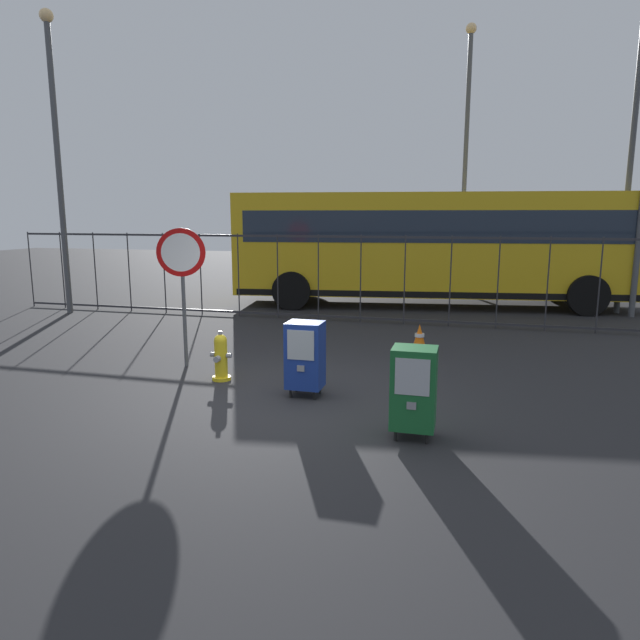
{
  "coord_description": "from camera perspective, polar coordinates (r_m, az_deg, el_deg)",
  "views": [
    {
      "loc": [
        2.42,
        -6.76,
        2.41
      ],
      "look_at": [
        0.3,
        1.2,
        0.9
      ],
      "focal_mm": 31.84,
      "sensor_mm": 36.0,
      "label": 1
    }
  ],
  "objects": [
    {
      "name": "stop_sign",
      "position": [
        9.25,
        -13.71,
        5.08
      ],
      "size": [
        0.71,
        0.31,
        2.23
      ],
      "color": "#4C4F54",
      "rests_on": "ground_plane"
    },
    {
      "name": "street_light_near_left",
      "position": [
        15.64,
        -24.95,
        15.8
      ],
      "size": [
        0.32,
        0.32,
        7.15
      ],
      "color": "#4C4F54",
      "rests_on": "ground_plane"
    },
    {
      "name": "street_light_near_right",
      "position": [
        16.13,
        29.03,
        16.85
      ],
      "size": [
        0.32,
        0.32,
        7.99
      ],
      "color": "#4C4F54",
      "rests_on": "ground_plane"
    },
    {
      "name": "fence_barrier",
      "position": [
        13.0,
        4.1,
        4.22
      ],
      "size": [
        18.03,
        0.04,
        2.0
      ],
      "color": "#2D2D33",
      "rests_on": "ground_plane"
    },
    {
      "name": "bus_near",
      "position": [
        15.74,
        11.31,
        7.65
      ],
      "size": [
        10.74,
        3.91,
        3.0
      ],
      "rotation": [
        0.0,
        0.0,
        0.14
      ],
      "color": "gold",
      "rests_on": "ground_plane"
    },
    {
      "name": "newspaper_box_primary",
      "position": [
        7.66,
        -1.51,
        -3.53
      ],
      "size": [
        0.48,
        0.42,
        1.02
      ],
      "color": "black",
      "rests_on": "ground_plane"
    },
    {
      "name": "traffic_cone",
      "position": [
        10.24,
        9.96,
        -1.89
      ],
      "size": [
        0.36,
        0.36,
        0.53
      ],
      "color": "black",
      "rests_on": "ground_plane"
    },
    {
      "name": "newspaper_box_secondary",
      "position": [
        6.3,
        9.4,
        -6.76
      ],
      "size": [
        0.48,
        0.42,
        1.02
      ],
      "color": "black",
      "rests_on": "ground_plane"
    },
    {
      "name": "fire_hydrant",
      "position": [
        8.56,
        -9.93,
        -3.69
      ],
      "size": [
        0.33,
        0.32,
        0.75
      ],
      "color": "yellow",
      "rests_on": "ground_plane"
    },
    {
      "name": "ground_plane",
      "position": [
        7.57,
        -4.58,
        -8.2
      ],
      "size": [
        60.0,
        60.0,
        0.0
      ],
      "primitive_type": "plane",
      "color": "#262628"
    },
    {
      "name": "street_light_far_left",
      "position": [
        18.62,
        14.47,
        16.78
      ],
      "size": [
        0.32,
        0.32,
        8.01
      ],
      "color": "#4C4F54",
      "rests_on": "ground_plane"
    }
  ]
}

